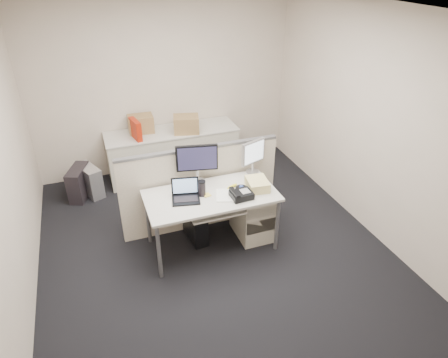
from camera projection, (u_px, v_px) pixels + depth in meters
name	position (u px, v px, depth m)	size (l,w,h in m)	color
floor	(212.00, 245.00, 4.91)	(4.00, 4.50, 0.01)	black
ceiling	(207.00, 8.00, 3.56)	(4.00, 4.50, 0.01)	white
wall_back	(164.00, 86.00, 6.06)	(4.00, 0.02, 2.70)	beige
wall_front	(327.00, 295.00, 2.40)	(4.00, 0.02, 2.70)	beige
wall_left	(2.00, 177.00, 3.64)	(0.02, 4.50, 2.70)	beige
wall_right	(367.00, 121.00, 4.82)	(0.02, 4.50, 2.70)	beige
desk	(211.00, 199.00, 4.58)	(1.50, 0.75, 0.73)	#B1AFA6
keyboard_tray	(216.00, 211.00, 4.45)	(0.62, 0.32, 0.02)	#B1AFA6
drawer_pedestal	(252.00, 212.00, 4.95)	(0.40, 0.55, 0.65)	beige
cubicle_partition	(200.00, 189.00, 4.99)	(2.00, 0.06, 1.10)	beige
back_counter	(173.00, 153.00, 6.30)	(2.00, 0.60, 0.72)	beige
monitor_main	(197.00, 164.00, 4.66)	(0.49, 0.19, 0.49)	black
monitor_small	(253.00, 157.00, 4.89)	(0.35, 0.17, 0.42)	#B7B7BC
laptop	(186.00, 192.00, 4.38)	(0.31, 0.23, 0.23)	black
trackball	(241.00, 189.00, 4.59)	(0.14, 0.14, 0.05)	black
desk_phone	(241.00, 195.00, 4.47)	(0.24, 0.19, 0.08)	black
paper_stack	(226.00, 195.00, 4.52)	(0.22, 0.27, 0.01)	white
sticky_pad	(207.00, 195.00, 4.53)	(0.08, 0.08, 0.01)	#FFDF4F
travel_mug	(202.00, 189.00, 4.49)	(0.08, 0.08, 0.17)	black
banana	(232.00, 186.00, 4.67)	(0.16, 0.04, 0.04)	#FFE947
cellphone	(197.00, 194.00, 4.54)	(0.05, 0.09, 0.01)	black
manila_folders	(257.00, 184.00, 4.64)	(0.23, 0.30, 0.11)	#DBC97D
keyboard	(211.00, 208.00, 4.46)	(0.50, 0.18, 0.03)	black
pc_tower_desk	(195.00, 224.00, 4.92)	(0.18, 0.44, 0.41)	black
pc_tower_spare_dark	(79.00, 183.00, 5.75)	(0.20, 0.49, 0.46)	black
pc_tower_spare_silver	(90.00, 180.00, 5.83)	(0.19, 0.48, 0.45)	#B7B7BC
cardboard_box_left	(141.00, 124.00, 6.02)	(0.37, 0.28, 0.28)	olive
cardboard_box_right	(186.00, 125.00, 6.01)	(0.38, 0.29, 0.27)	olive
red_binder	(136.00, 130.00, 5.80)	(0.08, 0.33, 0.31)	#A9200A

